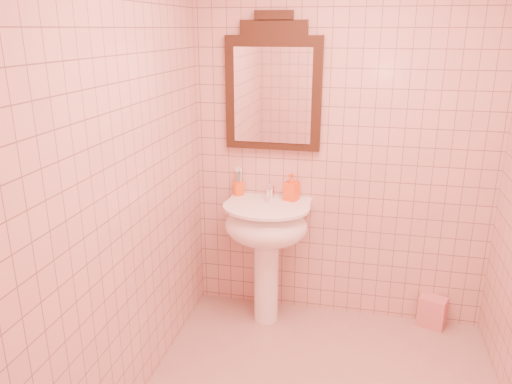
% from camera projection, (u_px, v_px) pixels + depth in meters
% --- Properties ---
extents(back_wall, '(2.00, 0.02, 2.50)m').
position_uv_depth(back_wall, '(342.00, 144.00, 3.30)').
color(back_wall, '#D6A195').
rests_on(back_wall, floor).
extents(pedestal_sink, '(0.58, 0.58, 0.86)m').
position_uv_depth(pedestal_sink, '(266.00, 233.00, 3.36)').
color(pedestal_sink, white).
rests_on(pedestal_sink, floor).
extents(faucet, '(0.04, 0.16, 0.11)m').
position_uv_depth(faucet, '(270.00, 191.00, 3.41)').
color(faucet, white).
rests_on(faucet, pedestal_sink).
extents(mirror, '(0.64, 0.06, 0.89)m').
position_uv_depth(mirror, '(273.00, 88.00, 3.25)').
color(mirror, black).
rests_on(mirror, back_wall).
extents(toothbrush_cup, '(0.07, 0.07, 0.17)m').
position_uv_depth(toothbrush_cup, '(239.00, 188.00, 3.50)').
color(toothbrush_cup, '#F15814').
rests_on(toothbrush_cup, pedestal_sink).
extents(soap_dispenser, '(0.11, 0.11, 0.19)m').
position_uv_depth(soap_dispenser, '(292.00, 187.00, 3.37)').
color(soap_dispenser, '#E64F13').
rests_on(soap_dispenser, pedestal_sink).
extents(towel, '(0.21, 0.17, 0.22)m').
position_uv_depth(towel, '(432.00, 312.00, 3.46)').
color(towel, '#C47376').
rests_on(towel, floor).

